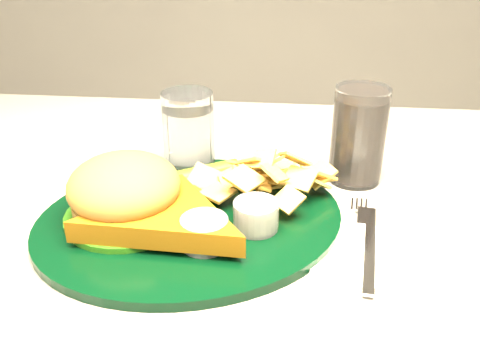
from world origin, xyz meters
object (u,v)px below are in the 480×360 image
object	(u,v)px
dinner_plate	(189,194)
water_glass	(189,132)
fork_napkin	(368,252)
cola_glass	(358,135)

from	to	relation	value
dinner_plate	water_glass	xyz separation A→B (m)	(-0.03, 0.14, 0.01)
fork_napkin	dinner_plate	bearing A→B (deg)	175.15
dinner_plate	cola_glass	xyz separation A→B (m)	(0.20, 0.13, 0.02)
dinner_plate	cola_glass	size ratio (longest dim) A/B	2.77
dinner_plate	fork_napkin	bearing A→B (deg)	-34.61
water_glass	fork_napkin	size ratio (longest dim) A/B	0.68
water_glass	cola_glass	world-z (taller)	cola_glass
water_glass	fork_napkin	xyz separation A→B (m)	(0.22, -0.19, -0.05)
cola_glass	fork_napkin	bearing A→B (deg)	-90.11
dinner_plate	fork_napkin	size ratio (longest dim) A/B	2.21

